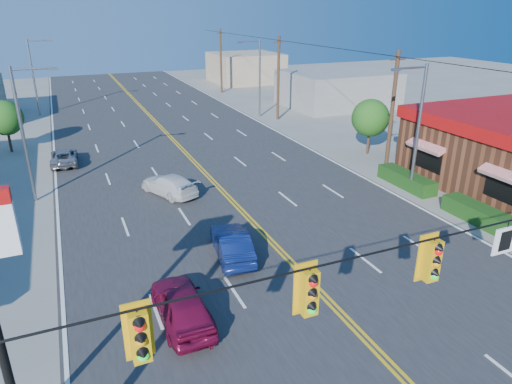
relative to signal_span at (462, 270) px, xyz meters
name	(u,v)px	position (x,y,z in m)	size (l,w,h in m)	color
road	(216,185)	(0.12, 20.00, -4.86)	(20.00, 120.00, 0.06)	#2D2D30
signal_span	(462,270)	(0.00, 0.00, 0.00)	(24.32, 0.34, 9.00)	#47301E
streetlight_se	(416,123)	(10.91, 14.00, -0.37)	(2.55, 0.25, 8.00)	gray
streetlight_ne	(258,74)	(10.91, 38.00, -0.37)	(2.55, 0.25, 8.00)	gray
streetlight_sw	(26,128)	(-10.67, 22.00, -0.37)	(2.55, 0.25, 8.00)	gray
streetlight_nw	(35,73)	(-10.67, 48.00, -0.37)	(2.55, 0.25, 8.00)	gray
utility_pole_near	(392,113)	(12.32, 18.00, -0.69)	(0.28, 0.28, 8.40)	#47301E
utility_pole_mid	(278,79)	(12.32, 36.00, -0.69)	(0.28, 0.28, 8.40)	#47301E
utility_pole_far	(221,61)	(12.32, 54.00, -0.69)	(0.28, 0.28, 8.40)	#47301E
tree_kfc_rear	(370,118)	(13.62, 22.00, -1.95)	(2.94, 2.94, 4.41)	#47301E
tree_west	(5,118)	(-12.88, 34.00, -2.09)	(2.80, 2.80, 4.20)	#47301E
bld_east_mid	(337,89)	(22.12, 40.00, -2.89)	(12.00, 10.00, 4.00)	gray
bld_east_far	(245,68)	(19.12, 62.00, -2.69)	(10.00, 10.00, 4.40)	tan
car_magenta	(182,306)	(-5.57, 7.00, -4.16)	(1.70, 4.24, 1.44)	maroon
car_blue	(232,245)	(-2.20, 10.77, -4.20)	(1.44, 4.13, 1.36)	#0D1A4E
car_white	(169,185)	(-3.10, 19.64, -4.25)	(1.78, 4.37, 1.27)	silver
car_silver	(64,158)	(-8.97, 28.59, -4.32)	(1.88, 4.07, 1.13)	gray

